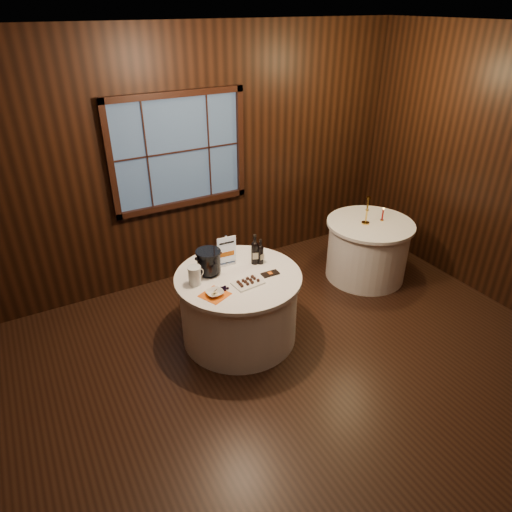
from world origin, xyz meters
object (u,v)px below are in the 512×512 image
ice_bucket (209,262)px  grape_bunch (223,288)px  side_table (367,250)px  glass_pitcher (195,275)px  port_bottle_left (255,251)px  red_candle (383,216)px  port_bottle_right (260,253)px  chocolate_plate (248,282)px  chocolate_box (270,274)px  cracker_bowl (215,293)px  brass_candlestick (367,214)px  main_table (239,306)px  sign_stand (227,255)px

ice_bucket → grape_bunch: (-0.01, -0.34, -0.12)m
side_table → glass_pitcher: (-2.44, -0.24, 0.48)m
port_bottle_left → glass_pitcher: size_ratio=1.75×
grape_bunch → red_candle: red_candle is taller
port_bottle_right → ice_bucket: port_bottle_right is taller
side_table → grape_bunch: (-2.25, -0.47, 0.40)m
port_bottle_right → chocolate_plate: bearing=-145.0°
chocolate_box → red_candle: (1.87, 0.42, 0.06)m
ice_bucket → cracker_bowl: ice_bucket is taller
side_table → cracker_bowl: size_ratio=6.75×
ice_bucket → port_bottle_right: bearing=-7.7°
glass_pitcher → cracker_bowl: glass_pitcher is taller
grape_bunch → brass_candlestick: brass_candlestick is taller
main_table → sign_stand: 0.56m
grape_bunch → glass_pitcher: glass_pitcher is taller
chocolate_plate → ice_bucket: bearing=124.7°
glass_pitcher → red_candle: size_ratio=1.10×
ice_bucket → brass_candlestick: size_ratio=0.73×
glass_pitcher → side_table: bearing=-7.9°
grape_bunch → cracker_bowl: (-0.11, -0.04, 0.00)m
cracker_bowl → brass_candlestick: bearing=12.8°
cracker_bowl → brass_candlestick: 2.33m
main_table → chocolate_box: (0.29, -0.14, 0.39)m
chocolate_plate → brass_candlestick: 1.97m
chocolate_box → grape_bunch: size_ratio=1.07×
side_table → brass_candlestick: 0.52m
red_candle → side_table: bearing=170.9°
port_bottle_right → grape_bunch: (-0.56, -0.27, -0.10)m
ice_bucket → chocolate_plate: size_ratio=0.84×
main_table → red_candle: red_candle is taller
sign_stand → red_candle: (2.16, 0.02, -0.04)m
cracker_bowl → red_candle: 2.55m
port_bottle_left → cracker_bowl: (-0.61, -0.33, -0.12)m
ice_bucket → chocolate_plate: ice_bucket is taller
sign_stand → cracker_bowl: 0.59m
cracker_bowl → chocolate_plate: bearing=3.4°
port_bottle_right → cracker_bowl: (-0.66, -0.31, -0.10)m
chocolate_box → cracker_bowl: 0.64m
side_table → chocolate_box: 1.81m
main_table → brass_candlestick: brass_candlestick is taller
main_table → grape_bunch: bearing=-145.8°
port_bottle_left → glass_pitcher: 0.70m
chocolate_box → grape_bunch: 0.54m
side_table → ice_bucket: ice_bucket is taller
brass_candlestick → red_candle: size_ratio=2.03×
port_bottle_right → cracker_bowl: bearing=-163.6°
cracker_bowl → red_candle: bearing=10.9°
main_table → chocolate_plate: 0.44m
port_bottle_left → port_bottle_right: bearing=-10.7°
main_table → side_table: 2.02m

